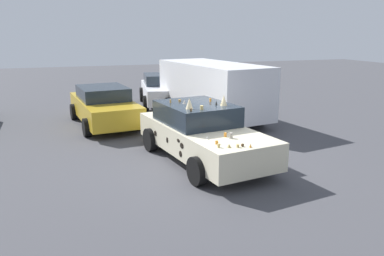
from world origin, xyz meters
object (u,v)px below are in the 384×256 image
(parked_sedan_behind_left, at_px, (104,106))
(parked_sedan_behind_right, at_px, (163,90))
(parked_van_far_left, at_px, (212,88))
(art_car_decorated, at_px, (201,132))

(parked_sedan_behind_left, relative_size, parked_sedan_behind_right, 1.09)
(parked_van_far_left, bearing_deg, parked_sedan_behind_left, 73.38)
(parked_sedan_behind_left, xyz_separation_m, parked_sedan_behind_right, (3.01, -2.97, 0.02))
(parked_sedan_behind_left, height_order, parked_sedan_behind_right, parked_sedan_behind_right)
(parked_sedan_behind_left, bearing_deg, parked_sedan_behind_right, 128.95)
(art_car_decorated, distance_m, parked_sedan_behind_left, 5.17)
(parked_van_far_left, bearing_deg, art_car_decorated, 145.47)
(art_car_decorated, height_order, parked_sedan_behind_left, art_car_decorated)
(art_car_decorated, bearing_deg, parked_sedan_behind_right, 164.14)
(art_car_decorated, bearing_deg, parked_sedan_behind_left, -166.04)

